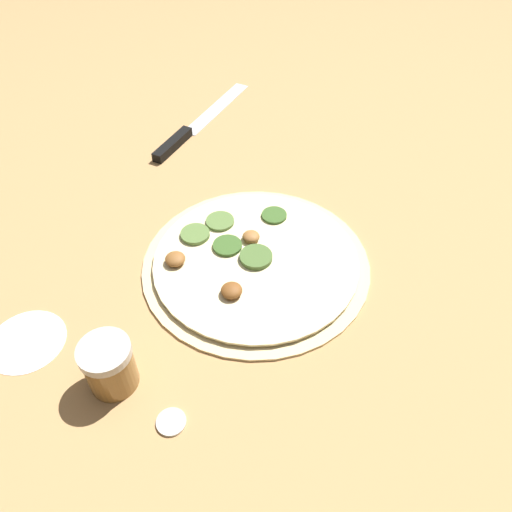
# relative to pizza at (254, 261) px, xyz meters

# --- Properties ---
(ground_plane) EXTENTS (3.00, 3.00, 0.00)m
(ground_plane) POSITION_rel_pizza_xyz_m (0.00, 0.00, -0.01)
(ground_plane) COLOR tan
(pizza) EXTENTS (0.35, 0.35, 0.03)m
(pizza) POSITION_rel_pizza_xyz_m (0.00, 0.00, 0.00)
(pizza) COLOR beige
(pizza) RESTS_ON ground_plane
(knife) EXTENTS (0.33, 0.16, 0.02)m
(knife) POSITION_rel_pizza_xyz_m (-0.35, -0.15, -0.00)
(knife) COLOR silver
(knife) RESTS_ON ground_plane
(spice_jar) EXTENTS (0.06, 0.06, 0.07)m
(spice_jar) POSITION_rel_pizza_xyz_m (0.21, -0.16, 0.03)
(spice_jar) COLOR olive
(spice_jar) RESTS_ON ground_plane
(loose_cap) EXTENTS (0.04, 0.04, 0.01)m
(loose_cap) POSITION_rel_pizza_xyz_m (0.26, -0.08, -0.00)
(loose_cap) COLOR beige
(loose_cap) RESTS_ON ground_plane
(flour_patch) EXTENTS (0.10, 0.10, 0.00)m
(flour_patch) POSITION_rel_pizza_xyz_m (0.16, -0.30, -0.01)
(flour_patch) COLOR white
(flour_patch) RESTS_ON ground_plane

